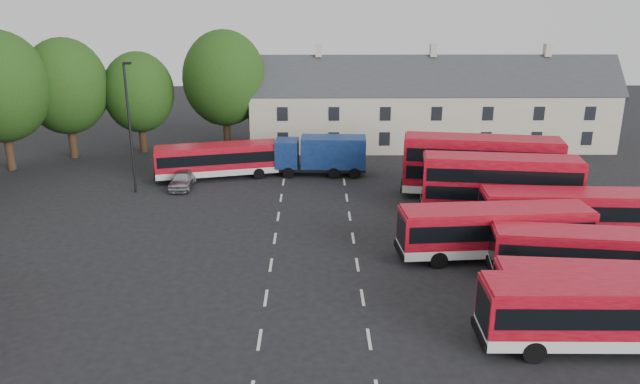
% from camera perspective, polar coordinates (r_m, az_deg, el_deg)
% --- Properties ---
extents(ground, '(140.00, 140.00, 0.00)m').
position_cam_1_polar(ground, '(34.54, -4.73, -8.07)').
color(ground, black).
rests_on(ground, ground).
extents(lane_markings, '(5.15, 33.80, 0.01)m').
position_cam_1_polar(lane_markings, '(36.25, -0.54, -6.67)').
color(lane_markings, beige).
rests_on(lane_markings, ground).
extents(treeline, '(29.92, 32.59, 12.01)m').
position_cam_1_polar(treeline, '(56.01, -25.35, 7.71)').
color(treeline, black).
rests_on(treeline, ground).
extents(terrace_houses, '(35.70, 7.13, 10.06)m').
position_cam_1_polar(terrace_houses, '(62.99, 10.02, 7.56)').
color(terrace_houses, beige).
rests_on(terrace_houses, ground).
extents(bus_row_a, '(11.36, 2.82, 3.20)m').
position_cam_1_polar(bus_row_a, '(30.44, 25.15, -9.68)').
color(bus_row_a, silver).
rests_on(bus_row_a, ground).
extents(bus_row_b, '(11.36, 3.60, 3.16)m').
position_cam_1_polar(bus_row_b, '(31.91, 25.84, -8.53)').
color(bus_row_b, silver).
rests_on(bus_row_b, ground).
extents(bus_row_c, '(10.35, 3.68, 2.86)m').
position_cam_1_polar(bus_row_c, '(36.72, 23.30, -5.00)').
color(bus_row_c, silver).
rests_on(bus_row_c, ground).
extents(bus_row_d, '(11.29, 3.35, 3.15)m').
position_cam_1_polar(bus_row_d, '(37.82, 15.70, -3.19)').
color(bus_row_d, silver).
rests_on(bus_row_d, ground).
extents(bus_row_e, '(11.13, 3.16, 3.11)m').
position_cam_1_polar(bus_row_e, '(42.35, 21.87, -1.57)').
color(bus_row_e, silver).
rests_on(bus_row_e, ground).
extents(bus_dd_south, '(10.82, 3.77, 4.34)m').
position_cam_1_polar(bus_dd_south, '(44.52, 16.16, 0.81)').
color(bus_dd_south, silver).
rests_on(bus_dd_south, ground).
extents(bus_dd_north, '(11.78, 4.46, 4.72)m').
position_cam_1_polar(bus_dd_north, '(48.17, 14.51, 2.52)').
color(bus_dd_north, silver).
rests_on(bus_dd_north, ground).
extents(bus_north, '(10.44, 4.62, 2.88)m').
position_cam_1_polar(bus_north, '(52.50, -9.36, 3.07)').
color(bus_north, silver).
rests_on(bus_north, ground).
extents(box_truck, '(7.68, 2.71, 3.31)m').
position_cam_1_polar(box_truck, '(52.69, 0.18, 3.53)').
color(box_truck, black).
rests_on(box_truck, ground).
extents(silver_car, '(1.78, 4.14, 1.39)m').
position_cam_1_polar(silver_car, '(50.78, -12.45, 1.14)').
color(silver_car, '#AEB0B6').
rests_on(silver_car, ground).
extents(lamppost, '(0.70, 0.39, 10.05)m').
position_cam_1_polar(lamppost, '(49.41, -17.00, 5.90)').
color(lamppost, black).
rests_on(lamppost, ground).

